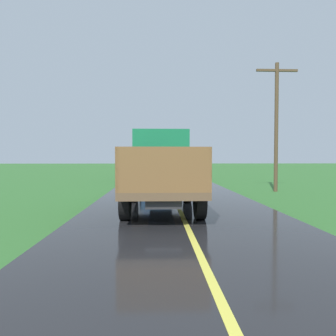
# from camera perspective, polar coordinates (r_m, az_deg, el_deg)

# --- Properties ---
(banana_truck_near) EXTENTS (2.38, 5.82, 2.80)m
(banana_truck_near) POSITION_cam_1_polar(r_m,az_deg,el_deg) (10.85, -1.33, 0.17)
(banana_truck_near) COLOR #2D2D30
(banana_truck_near) RESTS_ON road_surface
(banana_truck_far) EXTENTS (2.38, 5.81, 2.80)m
(banana_truck_far) POSITION_cam_1_polar(r_m,az_deg,el_deg) (24.92, -2.31, 1.14)
(banana_truck_far) COLOR #2D2D30
(banana_truck_far) RESTS_ON road_surface
(utility_pole_roadside) EXTENTS (2.22, 0.20, 6.88)m
(utility_pole_roadside) POSITION_cam_1_polar(r_m,az_deg,el_deg) (17.31, 19.84, 8.25)
(utility_pole_roadside) COLOR brown
(utility_pole_roadside) RESTS_ON ground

